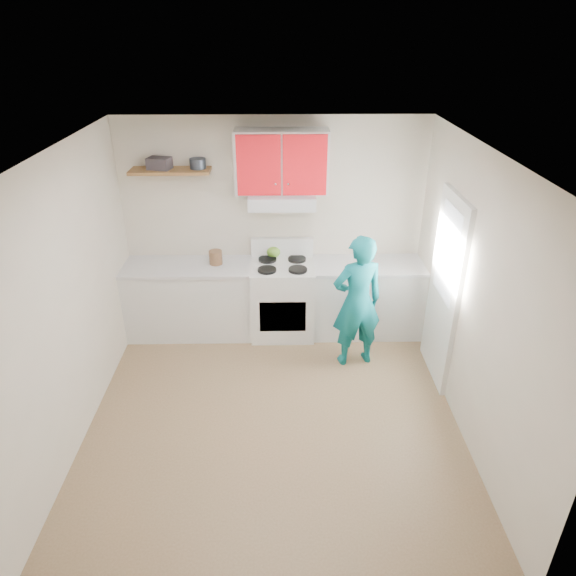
{
  "coord_description": "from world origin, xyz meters",
  "views": [
    {
      "loc": [
        0.07,
        -3.99,
        3.51
      ],
      "look_at": [
        0.15,
        0.55,
        1.15
      ],
      "focal_mm": 32.09,
      "sensor_mm": 36.0,
      "label": 1
    }
  ],
  "objects_px": {
    "person": "(357,302)",
    "kettle": "(273,252)",
    "stove": "(283,299)",
    "tin": "(198,163)",
    "crock": "(216,258)"
  },
  "relations": [
    {
      "from": "stove",
      "to": "tin",
      "type": "xyz_separation_m",
      "value": [
        -0.94,
        0.21,
        1.63
      ]
    },
    {
      "from": "stove",
      "to": "kettle",
      "type": "distance_m",
      "value": 0.6
    },
    {
      "from": "kettle",
      "to": "crock",
      "type": "distance_m",
      "value": 0.71
    },
    {
      "from": "tin",
      "to": "person",
      "type": "height_order",
      "value": "tin"
    },
    {
      "from": "stove",
      "to": "person",
      "type": "xyz_separation_m",
      "value": [
        0.81,
        -0.66,
        0.32
      ]
    },
    {
      "from": "kettle",
      "to": "person",
      "type": "distance_m",
      "value": 1.31
    },
    {
      "from": "kettle",
      "to": "person",
      "type": "xyz_separation_m",
      "value": [
        0.92,
        -0.91,
        -0.21
      ]
    },
    {
      "from": "person",
      "to": "stove",
      "type": "bearing_deg",
      "value": -51.39
    },
    {
      "from": "person",
      "to": "crock",
      "type": "bearing_deg",
      "value": -36.57
    },
    {
      "from": "tin",
      "to": "kettle",
      "type": "xyz_separation_m",
      "value": [
        0.83,
        0.04,
        -1.1
      ]
    },
    {
      "from": "kettle",
      "to": "crock",
      "type": "bearing_deg",
      "value": -156.28
    },
    {
      "from": "stove",
      "to": "kettle",
      "type": "height_order",
      "value": "kettle"
    },
    {
      "from": "tin",
      "to": "crock",
      "type": "bearing_deg",
      "value": -45.02
    },
    {
      "from": "stove",
      "to": "kettle",
      "type": "xyz_separation_m",
      "value": [
        -0.11,
        0.25,
        0.53
      ]
    },
    {
      "from": "person",
      "to": "kettle",
      "type": "bearing_deg",
      "value": -57.01
    }
  ]
}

